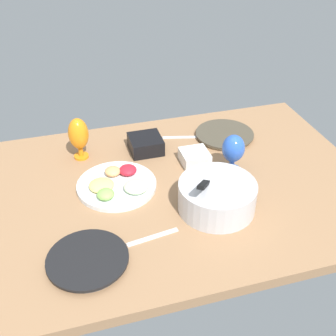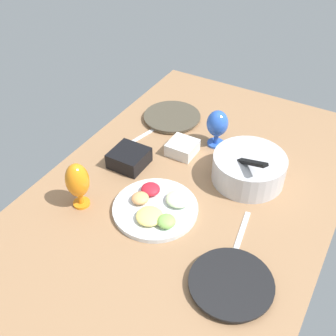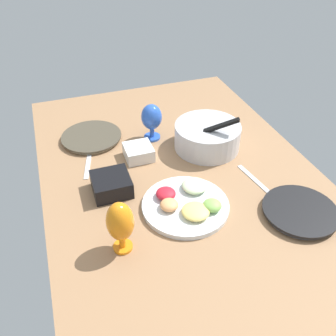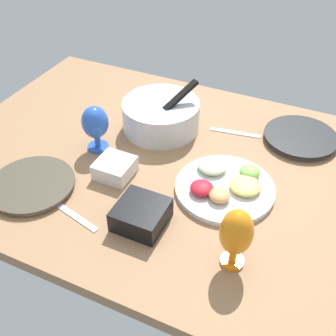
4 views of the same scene
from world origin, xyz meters
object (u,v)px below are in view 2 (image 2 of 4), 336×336
object	(u,v)px
mixing_bowl	(249,168)
square_bowl_black	(129,157)
dinner_plate_left	(172,117)
square_bowl_white	(182,147)
hurricane_glass_orange	(78,181)
hurricane_glass_blue	(217,125)
fruit_platter	(157,207)
dinner_plate_right	(231,284)

from	to	relation	value
mixing_bowl	square_bowl_black	size ratio (longest dim) A/B	2.03
dinner_plate_left	square_bowl_white	bearing A→B (deg)	38.83
hurricane_glass_orange	square_bowl_black	distance (cm)	28.10
hurricane_glass_orange	square_bowl_black	size ratio (longest dim) A/B	1.35
hurricane_glass_blue	mixing_bowl	bearing A→B (deg)	54.21
hurricane_glass_orange	square_bowl_white	distance (cm)	48.02
hurricane_glass_blue	square_bowl_white	distance (cm)	17.01
square_bowl_black	square_bowl_white	distance (cm)	22.60
dinner_plate_left	hurricane_glass_orange	distance (cm)	64.76
dinner_plate_left	fruit_platter	distance (cm)	58.59
hurricane_glass_orange	hurricane_glass_blue	xyz separation A→B (cm)	(-56.44, 26.59, -0.98)
dinner_plate_right	hurricane_glass_blue	bearing A→B (deg)	-151.59
dinner_plate_left	square_bowl_black	xyz separation A→B (cm)	(36.97, 1.23, 2.51)
dinner_plate_left	dinner_plate_right	distance (cm)	90.76
hurricane_glass_orange	square_bowl_white	bearing A→B (deg)	158.78
mixing_bowl	hurricane_glass_blue	xyz separation A→B (cm)	(-14.30, -19.84, 4.18)
fruit_platter	hurricane_glass_orange	distance (cm)	28.64
mixing_bowl	hurricane_glass_orange	xyz separation A→B (cm)	(42.14, -46.43, 5.16)
square_bowl_black	square_bowl_white	size ratio (longest dim) A/B	1.22
hurricane_glass_orange	hurricane_glass_blue	size ratio (longest dim) A/B	1.12
square_bowl_black	dinner_plate_left	bearing A→B (deg)	-178.09
fruit_platter	hurricane_glass_orange	size ratio (longest dim) A/B	1.65
hurricane_glass_orange	hurricane_glass_blue	distance (cm)	62.40
square_bowl_white	square_bowl_black	bearing A→B (deg)	-40.74
dinner_plate_left	square_bowl_white	size ratio (longest dim) A/B	2.36
dinner_plate_left	fruit_platter	world-z (taller)	fruit_platter
hurricane_glass_blue	square_bowl_white	bearing A→B (deg)	-37.58
hurricane_glass_blue	square_bowl_black	world-z (taller)	hurricane_glass_blue
hurricane_glass_orange	square_bowl_white	xyz separation A→B (cm)	(-44.14, 17.14, -7.96)
dinner_plate_left	hurricane_glass_orange	size ratio (longest dim) A/B	1.43
dinner_plate_left	dinner_plate_right	world-z (taller)	dinner_plate_right
square_bowl_black	square_bowl_white	world-z (taller)	square_bowl_black
dinner_plate_right	hurricane_glass_orange	size ratio (longest dim) A/B	1.39
fruit_platter	square_bowl_black	distance (cm)	28.09
dinner_plate_right	mixing_bowl	world-z (taller)	mixing_bowl
mixing_bowl	fruit_platter	world-z (taller)	mixing_bowl
dinner_plate_right	square_bowl_black	xyz separation A→B (cm)	(-32.20, -57.53, 2.36)
hurricane_glass_blue	square_bowl_black	bearing A→B (deg)	-39.45
hurricane_glass_blue	fruit_platter	bearing A→B (deg)	-1.96
fruit_platter	square_bowl_black	bearing A→B (deg)	-126.15
fruit_platter	square_bowl_white	bearing A→B (deg)	-166.81
fruit_platter	square_bowl_white	size ratio (longest dim) A/B	2.73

